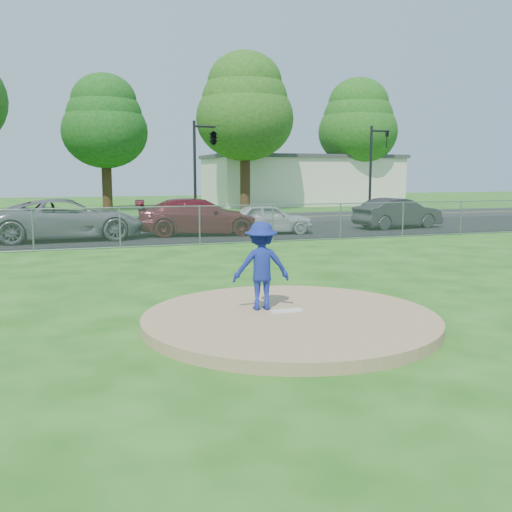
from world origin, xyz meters
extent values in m
plane|color=#1C5512|center=(0.00, 10.00, 0.00)|extent=(120.00, 120.00, 0.00)
cylinder|color=#9E7C57|center=(0.00, 0.00, 0.10)|extent=(5.40, 5.40, 0.20)
cube|color=white|center=(0.00, 0.20, 0.22)|extent=(0.60, 0.15, 0.04)
cube|color=gray|center=(0.00, 12.00, 0.75)|extent=(40.00, 0.06, 1.50)
cube|color=black|center=(0.00, 16.50, 0.01)|extent=(50.00, 8.00, 0.01)
cube|color=black|center=(0.00, 24.00, 0.00)|extent=(60.00, 7.00, 0.01)
cube|color=beige|center=(16.00, 38.00, 2.00)|extent=(16.00, 9.00, 4.00)
cube|color=#3F3F42|center=(16.00, 38.00, 4.15)|extent=(16.40, 9.40, 0.30)
cylinder|color=#342113|center=(-1.00, 34.00, 1.92)|extent=(0.72, 0.72, 3.85)
ellipsoid|color=#134914|center=(-1.00, 34.00, 5.70)|extent=(6.16, 6.16, 5.24)
ellipsoid|color=#134914|center=(-1.00, 34.00, 6.78)|extent=(5.42, 5.42, 4.61)
ellipsoid|color=#134914|center=(-1.00, 34.00, 7.85)|extent=(4.68, 4.68, 3.98)
cylinder|color=#362113|center=(9.00, 32.00, 2.27)|extent=(0.76, 0.76, 4.55)
ellipsoid|color=#215316|center=(9.00, 32.00, 6.73)|extent=(7.28, 7.28, 6.19)
ellipsoid|color=#215316|center=(9.00, 32.00, 8.01)|extent=(6.41, 6.41, 5.45)
ellipsoid|color=#215316|center=(9.00, 32.00, 9.28)|extent=(5.53, 5.53, 4.70)
cylinder|color=#392414|center=(20.00, 35.00, 2.10)|extent=(0.74, 0.74, 4.20)
ellipsoid|color=#195015|center=(20.00, 35.00, 6.22)|extent=(6.72, 6.72, 5.71)
ellipsoid|color=#195015|center=(20.00, 35.00, 7.39)|extent=(5.91, 5.91, 5.03)
ellipsoid|color=#195015|center=(20.00, 35.00, 8.57)|extent=(5.11, 5.11, 4.34)
cylinder|color=black|center=(3.00, 22.00, 2.80)|extent=(0.16, 0.16, 5.60)
cylinder|color=black|center=(3.60, 22.00, 5.30)|extent=(1.20, 0.12, 0.12)
imported|color=black|center=(4.08, 22.00, 4.80)|extent=(0.53, 2.48, 1.00)
cylinder|color=black|center=(14.00, 22.00, 2.80)|extent=(0.16, 0.16, 5.60)
cylinder|color=black|center=(14.60, 22.00, 5.30)|extent=(1.20, 0.12, 0.12)
imported|color=black|center=(15.08, 22.00, 4.80)|extent=(0.16, 0.20, 1.00)
imported|color=navy|center=(-0.37, 0.56, 1.03)|extent=(1.15, 0.77, 1.66)
cone|color=#EA5E0C|center=(-5.48, 15.71, 0.38)|extent=(0.38, 0.38, 0.73)
imported|color=slate|center=(-3.80, 15.36, 0.86)|extent=(6.23, 3.09, 1.70)
imported|color=maroon|center=(1.78, 15.52, 0.82)|extent=(5.85, 3.02, 1.62)
imported|color=silver|center=(4.86, 15.00, 0.70)|extent=(4.18, 2.02, 1.38)
imported|color=#28272A|center=(11.96, 15.52, 0.76)|extent=(4.71, 2.12, 1.50)
camera|label=1|loc=(-3.76, -9.45, 2.76)|focal=40.00mm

